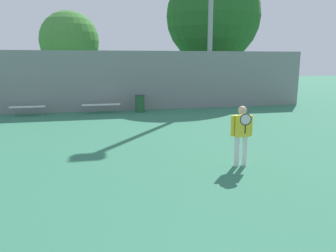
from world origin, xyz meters
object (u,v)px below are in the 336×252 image
(bench_courtside_far, at_px, (27,107))
(tree_green_tall, at_px, (213,17))
(bench_courtside_near, at_px, (101,105))
(tree_green_broad, at_px, (69,41))
(tennis_player, at_px, (241,132))
(trash_bin, at_px, (140,104))

(bench_courtside_far, height_order, tree_green_tall, tree_green_tall)
(bench_courtside_near, distance_m, bench_courtside_far, 3.72)
(bench_courtside_near, bearing_deg, bench_courtside_far, 180.00)
(tree_green_tall, height_order, tree_green_broad, tree_green_tall)
(bench_courtside_near, height_order, tree_green_broad, tree_green_broad)
(tennis_player, height_order, tree_green_tall, tree_green_tall)
(bench_courtside_near, bearing_deg, tree_green_tall, 33.95)
(tree_green_tall, xyz_separation_m, tree_green_broad, (-10.16, 1.63, -1.74))
(bench_courtside_far, relative_size, tree_green_tall, 0.19)
(tree_green_tall, relative_size, tree_green_broad, 1.49)
(bench_courtside_near, relative_size, tree_green_tall, 0.22)
(bench_courtside_near, xyz_separation_m, trash_bin, (2.08, -0.01, 0.02))
(tree_green_broad, bearing_deg, trash_bin, -61.05)
(trash_bin, bearing_deg, tennis_player, -82.16)
(bench_courtside_far, bearing_deg, trash_bin, -0.05)
(bench_courtside_near, xyz_separation_m, bench_courtside_far, (-3.72, 0.00, -0.00))
(tennis_player, relative_size, tree_green_broad, 0.26)
(tennis_player, xyz_separation_m, bench_courtside_near, (-3.45, 9.90, -0.50))
(tennis_player, height_order, tree_green_broad, tree_green_broad)
(tennis_player, distance_m, bench_courtside_near, 10.49)
(tree_green_tall, bearing_deg, trash_bin, -137.97)
(tennis_player, xyz_separation_m, tree_green_broad, (-5.34, 17.09, 3.19))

